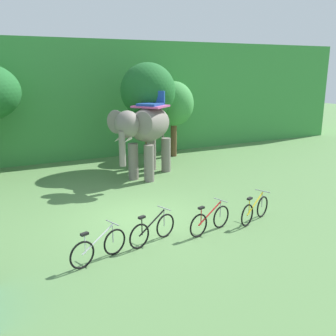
{
  "coord_description": "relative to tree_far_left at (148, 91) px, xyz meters",
  "views": [
    {
      "loc": [
        -4.26,
        -10.75,
        4.74
      ],
      "look_at": [
        1.5,
        1.0,
        1.3
      ],
      "focal_mm": 40.5,
      "sensor_mm": 36.0,
      "label": 1
    }
  ],
  "objects": [
    {
      "name": "bike_yellow",
      "position": [
        0.22,
        -8.03,
        -3.3
      ],
      "size": [
        1.59,
        0.78,
        0.92
      ],
      "color": "black",
      "rests_on": "ground"
    },
    {
      "name": "elephant",
      "position": [
        -0.85,
        -1.76,
        -1.48
      ],
      "size": [
        3.83,
        3.51,
        3.78
      ],
      "color": "slate",
      "rests_on": "ground"
    },
    {
      "name": "bike_red",
      "position": [
        -1.51,
        -8.11,
        -3.3
      ],
      "size": [
        1.66,
        0.64,
        0.92
      ],
      "color": "black",
      "rests_on": "ground"
    },
    {
      "name": "bike_black",
      "position": [
        -3.33,
        -8.0,
        -3.3
      ],
      "size": [
        1.63,
        0.71,
        0.92
      ],
      "color": "black",
      "rests_on": "ground"
    },
    {
      "name": "tree_far_left",
      "position": [
        0.0,
        0.0,
        0.0
      ],
      "size": [
        2.62,
        2.62,
        5.04
      ],
      "color": "brown",
      "rests_on": "ground"
    },
    {
      "name": "bike_white",
      "position": [
        -4.98,
        -8.37,
        -3.3
      ],
      "size": [
        1.62,
        0.72,
        0.92
      ],
      "color": "black",
      "rests_on": "ground"
    },
    {
      "name": "ground_plane",
      "position": [
        -2.98,
        -6.21,
        -3.68
      ],
      "size": [
        80.0,
        80.0,
        0.0
      ],
      "primitive_type": "plane",
      "color": "#567F47"
    },
    {
      "name": "tree_center",
      "position": [
        2.15,
        1.49,
        -0.82
      ],
      "size": [
        2.16,
        2.16,
        4.1
      ],
      "color": "brown",
      "rests_on": "ground"
    },
    {
      "name": "foliage_hedge",
      "position": [
        -2.98,
        5.83,
        -0.57
      ],
      "size": [
        36.0,
        6.0,
        6.23
      ],
      "primitive_type": "cube",
      "color": "#3D8E42",
      "rests_on": "ground"
    }
  ]
}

